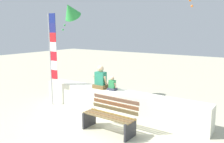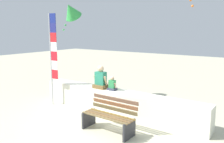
{
  "view_description": "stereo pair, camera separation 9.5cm",
  "coord_description": "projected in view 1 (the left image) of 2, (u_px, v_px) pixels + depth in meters",
  "views": [
    {
      "loc": [
        4.02,
        -5.21,
        2.68
      ],
      "look_at": [
        -0.2,
        0.98,
        1.37
      ],
      "focal_mm": 38.11,
      "sensor_mm": 36.0,
      "label": 1
    },
    {
      "loc": [
        4.1,
        -5.15,
        2.68
      ],
      "look_at": [
        -0.2,
        0.98,
        1.37
      ],
      "focal_mm": 38.11,
      "sensor_mm": 36.0,
      "label": 2
    }
  ],
  "objects": [
    {
      "name": "person_child",
      "position": [
        112.0,
        85.0,
        7.63
      ],
      "size": [
        0.3,
        0.22,
        0.46
      ],
      "color": "#363A4C",
      "rests_on": "seawall_ledge"
    },
    {
      "name": "seawall_ledge",
      "position": [
        117.0,
        102.0,
        7.67
      ],
      "size": [
        5.85,
        0.56,
        0.77
      ],
      "primitive_type": "cube",
      "color": "silver",
      "rests_on": "ground"
    },
    {
      "name": "kite_green",
      "position": [
        70.0,
        11.0,
        9.05
      ],
      "size": [
        0.8,
        0.91,
        1.18
      ],
      "color": "green"
    },
    {
      "name": "park_bench",
      "position": [
        110.0,
        117.0,
        6.31
      ],
      "size": [
        1.47,
        0.64,
        0.88
      ],
      "color": "brown",
      "rests_on": "ground"
    },
    {
      "name": "ground_plane",
      "position": [
        99.0,
        123.0,
        6.93
      ],
      "size": [
        40.0,
        40.0,
        0.0
      ],
      "primitive_type": "plane",
      "color": "#BEBA9D"
    },
    {
      "name": "person_adult",
      "position": [
        101.0,
        79.0,
        7.86
      ],
      "size": [
        0.5,
        0.37,
        0.76
      ],
      "color": "brown",
      "rests_on": "seawall_ledge"
    },
    {
      "name": "flag_banner",
      "position": [
        52.0,
        53.0,
        8.3
      ],
      "size": [
        0.34,
        0.05,
        3.24
      ],
      "color": "#B7B7BC",
      "rests_on": "ground"
    }
  ]
}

